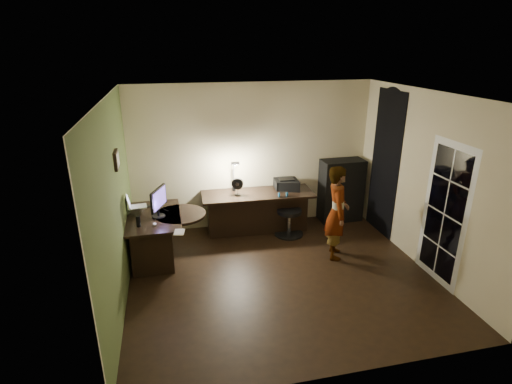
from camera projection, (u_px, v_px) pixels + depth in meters
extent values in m
cube|color=black|center=(281.00, 276.00, 6.07)|extent=(4.50, 4.00, 0.01)
cube|color=silver|center=(285.00, 95.00, 5.13)|extent=(4.50, 4.00, 0.01)
cube|color=beige|center=(253.00, 156.00, 7.43)|extent=(4.50, 0.01, 2.70)
cube|color=beige|center=(342.00, 266.00, 3.77)|extent=(4.50, 0.01, 2.70)
cube|color=beige|center=(115.00, 207.00, 5.14)|extent=(0.01, 4.00, 2.70)
cube|color=beige|center=(425.00, 182.00, 6.06)|extent=(0.01, 4.00, 2.70)
cube|color=#4A5B2C|center=(116.00, 207.00, 5.14)|extent=(0.00, 4.00, 2.70)
cube|color=black|center=(385.00, 164.00, 7.13)|extent=(0.01, 0.90, 2.60)
cube|color=white|center=(444.00, 214.00, 5.66)|extent=(0.02, 0.92, 2.10)
cube|color=black|center=(116.00, 160.00, 5.38)|extent=(0.04, 0.30, 0.25)
cube|color=black|center=(156.00, 238.00, 6.44)|extent=(0.83, 1.34, 0.77)
cube|color=black|center=(258.00, 212.00, 7.42)|extent=(2.06, 0.79, 0.76)
cube|color=black|center=(341.00, 190.00, 7.84)|extent=(0.83, 0.42, 1.23)
cube|color=silver|center=(136.00, 210.00, 6.38)|extent=(0.25, 0.22, 0.10)
cube|color=silver|center=(137.00, 201.00, 6.33)|extent=(0.32, 0.30, 0.20)
cube|color=black|center=(158.00, 207.00, 6.19)|extent=(0.29, 0.51, 0.34)
ellipsoid|color=silver|center=(155.00, 224.00, 5.95)|extent=(0.07, 0.09, 0.03)
cube|color=black|center=(148.00, 206.00, 6.66)|extent=(0.10, 0.14, 0.01)
cube|color=black|center=(166.00, 210.00, 6.48)|extent=(0.10, 0.12, 0.01)
cylinder|color=black|center=(138.00, 221.00, 5.88)|extent=(0.07, 0.07, 0.17)
cube|color=silver|center=(179.00, 232.00, 5.72)|extent=(0.17, 0.22, 0.01)
cube|color=black|center=(237.00, 187.00, 7.12)|extent=(0.23, 0.18, 0.32)
cube|color=navy|center=(283.00, 194.00, 7.10)|extent=(0.19, 0.09, 0.09)
cube|color=black|center=(286.00, 183.00, 7.49)|extent=(0.44, 0.35, 0.19)
cube|color=black|center=(233.00, 174.00, 7.28)|extent=(0.20, 0.31, 0.64)
cube|color=black|center=(289.00, 211.00, 7.24)|extent=(0.65, 0.65, 0.95)
imported|color=#D8A88C|center=(337.00, 213.00, 6.40)|extent=(0.51, 0.64, 1.55)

